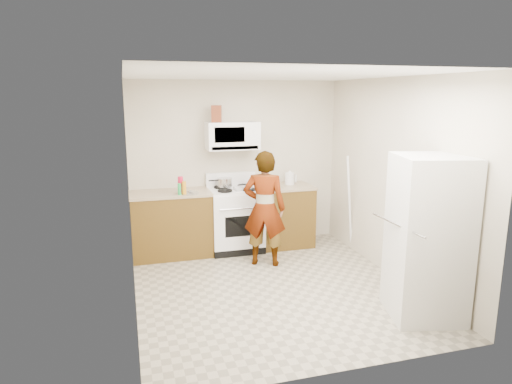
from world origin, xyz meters
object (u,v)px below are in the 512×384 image
object	(u,v)px
person	(264,209)
kettle	(290,179)
saucepan	(225,182)
microwave	(232,136)
gas_range	(235,218)
fridge	(428,238)

from	to	relation	value
person	kettle	size ratio (longest dim) A/B	8.90
person	saucepan	world-z (taller)	person
microwave	saucepan	distance (m)	0.70
gas_range	microwave	bearing A→B (deg)	90.00
gas_range	person	size ratio (longest dim) A/B	0.72
gas_range	kettle	xyz separation A→B (m)	(0.89, 0.08, 0.54)
fridge	saucepan	distance (m)	3.11
gas_range	person	xyz separation A→B (m)	(0.24, -0.71, 0.30)
gas_range	saucepan	distance (m)	0.55
gas_range	fridge	xyz separation A→B (m)	(1.41, -2.59, 0.36)
microwave	fridge	xyz separation A→B (m)	(1.41, -2.71, -0.85)
gas_range	microwave	world-z (taller)	microwave
saucepan	fridge	bearing A→B (deg)	-60.19
microwave	person	distance (m)	1.26
person	fridge	distance (m)	2.22
fridge	saucepan	size ratio (longest dim) A/B	7.86
gas_range	kettle	size ratio (longest dim) A/B	6.40
kettle	saucepan	xyz separation A→B (m)	(-1.02, 0.03, -0.01)
microwave	person	size ratio (longest dim) A/B	0.48
fridge	saucepan	bearing A→B (deg)	134.01
microwave	fridge	world-z (taller)	microwave
gas_range	microwave	distance (m)	1.22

